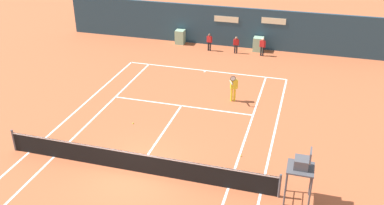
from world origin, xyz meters
name	(u,v)px	position (x,y,z in m)	size (l,w,h in m)	color
ground_plane	(142,164)	(0.00, 0.58, 0.00)	(80.00, 80.00, 0.01)	#B25633
tennis_net	(136,162)	(0.00, 0.00, 0.51)	(12.10, 0.10, 1.07)	#4C4C51
sponsor_back_wall	(223,27)	(-0.01, 16.97, 1.45)	(25.00, 1.02, 2.99)	#233D4C
umpire_chair	(301,167)	(6.70, 0.02, 1.55)	(1.00, 1.00, 2.33)	#47474C
player_on_baseline	(233,86)	(2.63, 7.77, 0.91)	(0.45, 0.80, 1.77)	yellow
ball_kid_centre_post	(209,41)	(-0.69, 15.51, 0.75)	(0.43, 0.21, 1.31)	black
ball_kid_right_post	(236,44)	(1.30, 15.51, 0.72)	(0.42, 0.19, 1.25)	black
ball_kid_left_post	(262,46)	(3.20, 15.51, 0.77)	(0.44, 0.22, 1.34)	black
tennis_ball_by_sideline	(241,156)	(4.08, 2.38, 0.03)	(0.07, 0.07, 0.07)	#CCE033
tennis_ball_near_service_line	(133,123)	(-1.77, 3.76, 0.03)	(0.07, 0.07, 0.07)	#CCE033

